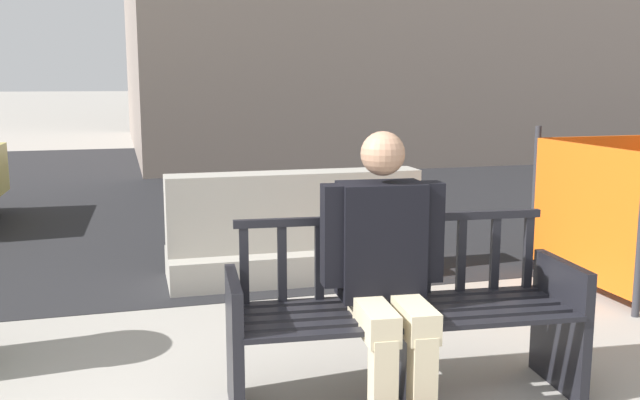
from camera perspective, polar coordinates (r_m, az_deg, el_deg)
name	(u,v)px	position (r m, az deg, el deg)	size (l,w,h in m)	color
street_asphalt	(165,184)	(10.94, -12.31, 1.26)	(120.00, 12.00, 0.01)	black
street_bench	(403,320)	(3.53, 6.68, -9.53)	(1.73, 0.67, 0.88)	black
seated_person	(386,266)	(3.36, 5.29, -5.26)	(0.59, 0.75, 1.31)	black
jersey_barrier_centre	(295,235)	(5.64, -2.00, -2.79)	(2.01, 0.71, 0.84)	#9E998E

